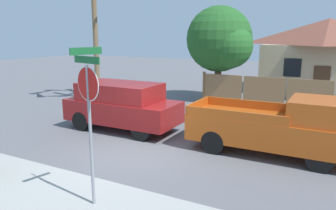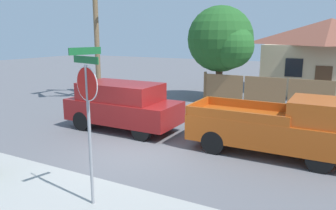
{
  "view_description": "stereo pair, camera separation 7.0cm",
  "coord_description": "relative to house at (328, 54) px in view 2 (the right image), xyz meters",
  "views": [
    {
      "loc": [
        5.68,
        -8.31,
        3.75
      ],
      "look_at": [
        0.98,
        0.55,
        1.6
      ],
      "focal_mm": 35.0,
      "sensor_mm": 36.0,
      "label": 1
    },
    {
      "loc": [
        5.74,
        -8.28,
        3.75
      ],
      "look_at": [
        0.98,
        0.55,
        1.6
      ],
      "focal_mm": 35.0,
      "sensor_mm": 36.0,
      "label": 2
    }
  ],
  "objects": [
    {
      "name": "palm_tree",
      "position": [
        -11.41,
        -9.69,
        3.06
      ],
      "size": [
        3.14,
        3.36,
        6.43
      ],
      "color": "brown",
      "rests_on": "ground"
    },
    {
      "name": "stop_sign",
      "position": [
        -3.7,
        -19.13,
        -0.11
      ],
      "size": [
        0.84,
        0.75,
        3.5
      ],
      "rotation": [
        0.0,
        0.0,
        -0.24
      ],
      "color": "gray",
      "rests_on": "ground"
    },
    {
      "name": "sidewalk_strip",
      "position": [
        -4.71,
        -19.63,
        -2.49
      ],
      "size": [
        36.0,
        3.2,
        0.01
      ],
      "color": "#A3A39E",
      "rests_on": "ground"
    },
    {
      "name": "wooden_fence",
      "position": [
        -0.28,
        -7.3,
        -1.67
      ],
      "size": [
        11.1,
        0.12,
        1.74
      ],
      "color": "#997047",
      "rests_on": "ground"
    },
    {
      "name": "oak_tree",
      "position": [
        -5.16,
        -6.34,
        0.94
      ],
      "size": [
        3.9,
        3.72,
        5.38
      ],
      "color": "brown",
      "rests_on": "ground"
    },
    {
      "name": "orange_pickup",
      "position": [
        -0.65,
        -13.93,
        -1.58
      ],
      "size": [
        5.06,
        2.0,
        1.89
      ],
      "rotation": [
        0.0,
        0.0,
        0.0
      ],
      "color": "#B74C14",
      "rests_on": "ground"
    },
    {
      "name": "red_suv",
      "position": [
        -6.63,
        -13.93,
        -1.47
      ],
      "size": [
        4.55,
        1.99,
        1.89
      ],
      "rotation": [
        0.0,
        0.0,
        0.0
      ],
      "color": "maroon",
      "rests_on": "ground"
    },
    {
      "name": "house",
      "position": [
        0.0,
        0.0,
        0.0
      ],
      "size": [
        7.92,
        7.36,
        4.81
      ],
      "color": "beige",
      "rests_on": "ground"
    },
    {
      "name": "ground_plane",
      "position": [
        -4.71,
        -16.03,
        -2.49
      ],
      "size": [
        80.0,
        80.0,
        0.0
      ],
      "primitive_type": "plane",
      "color": "slate"
    }
  ]
}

